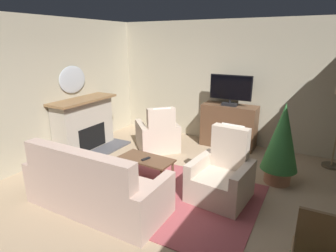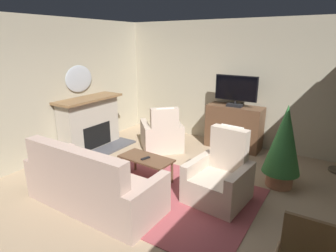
{
  "view_description": "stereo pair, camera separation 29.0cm",
  "coord_description": "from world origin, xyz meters",
  "px_view_note": "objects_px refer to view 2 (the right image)",
  "views": [
    {
      "loc": [
        2.0,
        -3.53,
        2.39
      ],
      "look_at": [
        -0.19,
        0.46,
        0.99
      ],
      "focal_mm": 29.84,
      "sensor_mm": 36.0,
      "label": 1
    },
    {
      "loc": [
        2.25,
        -3.38,
        2.39
      ],
      "look_at": [
        -0.19,
        0.46,
        0.99
      ],
      "focal_mm": 29.84,
      "sensor_mm": 36.0,
      "label": 2
    }
  ],
  "objects_px": {
    "fireplace": "(91,124)",
    "potted_plant_on_hearth_side": "(284,144)",
    "wall_mirror_oval": "(79,79)",
    "coffee_table": "(146,161)",
    "sofa_floral": "(91,186)",
    "armchair_facing_sofa": "(220,179)",
    "tv_remote": "(145,158)",
    "tv_cabinet": "(234,128)",
    "television": "(236,90)",
    "armchair_beside_cabinet": "(162,136)"
  },
  "relations": [
    {
      "from": "fireplace",
      "to": "potted_plant_on_hearth_side",
      "type": "distance_m",
      "value": 4.08
    },
    {
      "from": "wall_mirror_oval",
      "to": "coffee_table",
      "type": "bearing_deg",
      "value": -14.82
    },
    {
      "from": "sofa_floral",
      "to": "armchair_facing_sofa",
      "type": "xyz_separation_m",
      "value": [
        1.52,
        1.21,
        0.01
      ]
    },
    {
      "from": "fireplace",
      "to": "sofa_floral",
      "type": "relative_size",
      "value": 0.76
    },
    {
      "from": "fireplace",
      "to": "armchair_facing_sofa",
      "type": "distance_m",
      "value": 3.38
    },
    {
      "from": "wall_mirror_oval",
      "to": "tv_remote",
      "type": "distance_m",
      "value": 2.63
    },
    {
      "from": "wall_mirror_oval",
      "to": "tv_cabinet",
      "type": "xyz_separation_m",
      "value": [
        3.0,
        1.76,
        -1.1
      ]
    },
    {
      "from": "wall_mirror_oval",
      "to": "television",
      "type": "height_order",
      "value": "wall_mirror_oval"
    },
    {
      "from": "coffee_table",
      "to": "potted_plant_on_hearth_side",
      "type": "distance_m",
      "value": 2.32
    },
    {
      "from": "fireplace",
      "to": "tv_remote",
      "type": "bearing_deg",
      "value": -17.58
    },
    {
      "from": "armchair_beside_cabinet",
      "to": "television",
      "type": "bearing_deg",
      "value": 33.98
    },
    {
      "from": "coffee_table",
      "to": "sofa_floral",
      "type": "xyz_separation_m",
      "value": [
        -0.2,
        -1.09,
        -0.04
      ]
    },
    {
      "from": "wall_mirror_oval",
      "to": "armchair_facing_sofa",
      "type": "relative_size",
      "value": 0.65
    },
    {
      "from": "fireplace",
      "to": "armchair_facing_sofa",
      "type": "height_order",
      "value": "fireplace"
    },
    {
      "from": "television",
      "to": "tv_remote",
      "type": "height_order",
      "value": "television"
    },
    {
      "from": "tv_cabinet",
      "to": "fireplace",
      "type": "bearing_deg",
      "value": -147.49
    },
    {
      "from": "armchair_facing_sofa",
      "to": "sofa_floral",
      "type": "bearing_deg",
      "value": -141.6
    },
    {
      "from": "tv_cabinet",
      "to": "armchair_facing_sofa",
      "type": "distance_m",
      "value": 2.32
    },
    {
      "from": "television",
      "to": "fireplace",
      "type": "bearing_deg",
      "value": -148.28
    },
    {
      "from": "coffee_table",
      "to": "tv_remote",
      "type": "bearing_deg",
      "value": -65.93
    },
    {
      "from": "fireplace",
      "to": "armchair_beside_cabinet",
      "type": "relative_size",
      "value": 1.29
    },
    {
      "from": "television",
      "to": "armchair_beside_cabinet",
      "type": "height_order",
      "value": "television"
    },
    {
      "from": "television",
      "to": "armchair_facing_sofa",
      "type": "distance_m",
      "value": 2.48
    },
    {
      "from": "sofa_floral",
      "to": "armchair_beside_cabinet",
      "type": "xyz_separation_m",
      "value": [
        -0.4,
        2.49,
        -0.01
      ]
    },
    {
      "from": "tv_remote",
      "to": "armchair_beside_cabinet",
      "type": "bearing_deg",
      "value": -140.03
    },
    {
      "from": "fireplace",
      "to": "sofa_floral",
      "type": "xyz_separation_m",
      "value": [
        1.82,
        -1.69,
        -0.23
      ]
    },
    {
      "from": "fireplace",
      "to": "coffee_table",
      "type": "bearing_deg",
      "value": -16.55
    },
    {
      "from": "fireplace",
      "to": "armchair_beside_cabinet",
      "type": "distance_m",
      "value": 1.64
    },
    {
      "from": "sofa_floral",
      "to": "fireplace",
      "type": "bearing_deg",
      "value": 137.05
    },
    {
      "from": "tv_remote",
      "to": "fireplace",
      "type": "bearing_deg",
      "value": -90.9
    },
    {
      "from": "sofa_floral",
      "to": "armchair_beside_cabinet",
      "type": "height_order",
      "value": "armchair_beside_cabinet"
    },
    {
      "from": "fireplace",
      "to": "armchair_beside_cabinet",
      "type": "bearing_deg",
      "value": 29.47
    },
    {
      "from": "tv_cabinet",
      "to": "sofa_floral",
      "type": "xyz_separation_m",
      "value": [
        -0.94,
        -3.45,
        -0.14
      ]
    },
    {
      "from": "potted_plant_on_hearth_side",
      "to": "sofa_floral",
      "type": "bearing_deg",
      "value": -136.04
    },
    {
      "from": "fireplace",
      "to": "armchair_beside_cabinet",
      "type": "height_order",
      "value": "fireplace"
    },
    {
      "from": "tv_cabinet",
      "to": "wall_mirror_oval",
      "type": "bearing_deg",
      "value": -149.68
    },
    {
      "from": "wall_mirror_oval",
      "to": "television",
      "type": "distance_m",
      "value": 3.46
    },
    {
      "from": "fireplace",
      "to": "tv_cabinet",
      "type": "distance_m",
      "value": 3.27
    },
    {
      "from": "wall_mirror_oval",
      "to": "potted_plant_on_hearth_side",
      "type": "height_order",
      "value": "wall_mirror_oval"
    },
    {
      "from": "wall_mirror_oval",
      "to": "armchair_facing_sofa",
      "type": "xyz_separation_m",
      "value": [
        3.58,
        -0.48,
        -1.23
      ]
    },
    {
      "from": "tv_remote",
      "to": "armchair_facing_sofa",
      "type": "height_order",
      "value": "armchair_facing_sofa"
    },
    {
      "from": "tv_cabinet",
      "to": "tv_remote",
      "type": "height_order",
      "value": "tv_cabinet"
    },
    {
      "from": "television",
      "to": "armchair_beside_cabinet",
      "type": "xyz_separation_m",
      "value": [
        -1.34,
        -0.9,
        -1.03
      ]
    },
    {
      "from": "fireplace",
      "to": "tv_remote",
      "type": "distance_m",
      "value": 2.14
    },
    {
      "from": "armchair_facing_sofa",
      "to": "potted_plant_on_hearth_side",
      "type": "xyz_separation_m",
      "value": [
        0.71,
        0.94,
        0.43
      ]
    },
    {
      "from": "coffee_table",
      "to": "armchair_facing_sofa",
      "type": "height_order",
      "value": "armchair_facing_sofa"
    },
    {
      "from": "armchair_beside_cabinet",
      "to": "armchair_facing_sofa",
      "type": "xyz_separation_m",
      "value": [
        1.92,
        -1.28,
        0.02
      ]
    },
    {
      "from": "sofa_floral",
      "to": "potted_plant_on_hearth_side",
      "type": "relative_size",
      "value": 1.49
    },
    {
      "from": "wall_mirror_oval",
      "to": "tv_cabinet",
      "type": "bearing_deg",
      "value": 30.32
    },
    {
      "from": "wall_mirror_oval",
      "to": "potted_plant_on_hearth_side",
      "type": "xyz_separation_m",
      "value": [
        4.29,
        0.46,
        -0.8
      ]
    }
  ]
}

